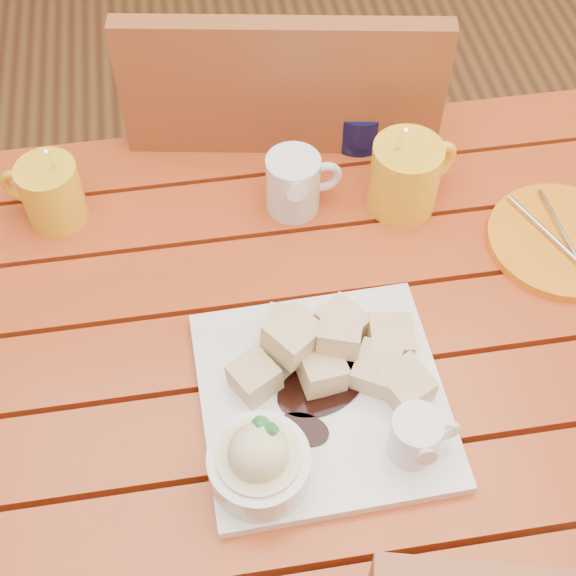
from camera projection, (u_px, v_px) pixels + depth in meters
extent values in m
plane|color=#542D18|center=(288.00, 541.00, 1.61)|extent=(5.00, 5.00, 0.00)
cube|color=#A73815|center=(321.00, 516.00, 0.88)|extent=(1.20, 0.11, 0.03)
cube|color=#A73815|center=(304.00, 424.00, 0.95)|extent=(1.20, 0.11, 0.03)
cube|color=#A73815|center=(288.00, 343.00, 1.02)|extent=(1.20, 0.11, 0.03)
cube|color=#A73815|center=(275.00, 273.00, 1.08)|extent=(1.20, 0.11, 0.03)
cube|color=#A73815|center=(264.00, 211.00, 1.15)|extent=(1.20, 0.11, 0.03)
cube|color=#A73815|center=(253.00, 155.00, 1.22)|extent=(1.20, 0.11, 0.03)
cube|color=#A73815|center=(253.00, 173.00, 1.27)|extent=(1.12, 0.04, 0.08)
cylinder|color=#A73815|center=(537.00, 261.00, 1.57)|extent=(0.06, 0.06, 0.72)
cube|color=white|center=(323.00, 399.00, 0.94)|extent=(0.29, 0.29, 0.02)
cube|color=#C58A3C|center=(406.00, 385.00, 0.92)|extent=(0.07, 0.07, 0.04)
cube|color=#C58A3C|center=(322.00, 369.00, 0.93)|extent=(0.06, 0.06, 0.04)
cube|color=#C58A3C|center=(376.00, 369.00, 0.93)|extent=(0.07, 0.07, 0.04)
cube|color=#C58A3C|center=(340.00, 334.00, 0.92)|extent=(0.06, 0.06, 0.04)
cube|color=#C58A3C|center=(293.00, 337.00, 0.92)|extent=(0.07, 0.07, 0.04)
cube|color=#C58A3C|center=(286.00, 331.00, 0.96)|extent=(0.06, 0.06, 0.04)
cube|color=#C58A3C|center=(254.00, 377.00, 0.93)|extent=(0.07, 0.07, 0.04)
cube|color=#C58A3C|center=(343.00, 324.00, 0.97)|extent=(0.07, 0.07, 0.04)
cube|color=#C58A3C|center=(389.00, 338.00, 0.96)|extent=(0.06, 0.06, 0.04)
cylinder|color=white|center=(259.00, 466.00, 0.86)|extent=(0.11, 0.11, 0.04)
cylinder|color=#F3E7B2|center=(259.00, 461.00, 0.85)|extent=(0.09, 0.09, 0.03)
sphere|color=#F3E7B2|center=(258.00, 453.00, 0.83)|extent=(0.06, 0.06, 0.06)
cone|color=#297F38|center=(271.00, 432.00, 0.82)|extent=(0.04, 0.04, 0.03)
cone|color=#297F38|center=(259.00, 425.00, 0.82)|extent=(0.03, 0.03, 0.03)
cylinder|color=white|center=(415.00, 436.00, 0.87)|extent=(0.06, 0.06, 0.06)
cylinder|color=black|center=(418.00, 425.00, 0.85)|extent=(0.04, 0.04, 0.01)
cone|color=white|center=(424.00, 451.00, 0.84)|extent=(0.02, 0.02, 0.03)
torus|color=white|center=(444.00, 431.00, 0.87)|extent=(0.04, 0.01, 0.04)
cylinder|color=yellow|center=(52.00, 193.00, 1.09)|extent=(0.08, 0.08, 0.09)
cylinder|color=black|center=(45.00, 173.00, 1.06)|extent=(0.07, 0.07, 0.01)
torus|color=yellow|center=(20.00, 186.00, 1.09)|extent=(0.06, 0.03, 0.06)
cylinder|color=silver|center=(57.00, 170.00, 1.07)|extent=(0.01, 0.06, 0.12)
cylinder|color=yellow|center=(405.00, 177.00, 1.10)|extent=(0.10, 0.10, 0.11)
cylinder|color=black|center=(409.00, 153.00, 1.06)|extent=(0.08, 0.08, 0.01)
torus|color=yellow|center=(437.00, 162.00, 1.11)|extent=(0.07, 0.04, 0.07)
cylinder|color=silver|center=(394.00, 153.00, 1.07)|extent=(0.01, 0.07, 0.14)
cylinder|color=white|center=(293.00, 184.00, 1.10)|extent=(0.08, 0.08, 0.09)
cylinder|color=white|center=(293.00, 163.00, 1.07)|extent=(0.06, 0.06, 0.01)
cone|color=white|center=(298.00, 188.00, 1.05)|extent=(0.03, 0.03, 0.03)
torus|color=white|center=(325.00, 179.00, 1.10)|extent=(0.05, 0.02, 0.05)
cylinder|color=black|center=(359.00, 122.00, 1.19)|extent=(0.09, 0.09, 0.06)
cube|color=#F041A2|center=(354.00, 101.00, 1.16)|extent=(0.03, 0.02, 0.04)
cube|color=white|center=(368.00, 98.00, 1.16)|extent=(0.03, 0.02, 0.04)
cube|color=#F041A2|center=(364.00, 104.00, 1.15)|extent=(0.03, 0.02, 0.04)
cylinder|color=orange|center=(561.00, 240.00, 1.09)|extent=(0.20, 0.20, 0.01)
cylinder|color=silver|center=(545.00, 231.00, 1.08)|extent=(0.06, 0.14, 0.01)
cylinder|color=silver|center=(561.00, 229.00, 1.09)|extent=(0.01, 0.15, 0.01)
cube|color=brown|center=(285.00, 177.00, 1.55)|extent=(0.53, 0.53, 0.03)
cylinder|color=brown|center=(371.00, 192.00, 1.86)|extent=(0.04, 0.04, 0.46)
cylinder|color=brown|center=(203.00, 190.00, 1.87)|extent=(0.04, 0.04, 0.46)
cylinder|color=brown|center=(380.00, 332.00, 1.63)|extent=(0.04, 0.04, 0.46)
cylinder|color=brown|center=(188.00, 329.00, 1.64)|extent=(0.04, 0.04, 0.46)
cube|color=brown|center=(283.00, 157.00, 1.23)|extent=(0.45, 0.11, 0.48)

